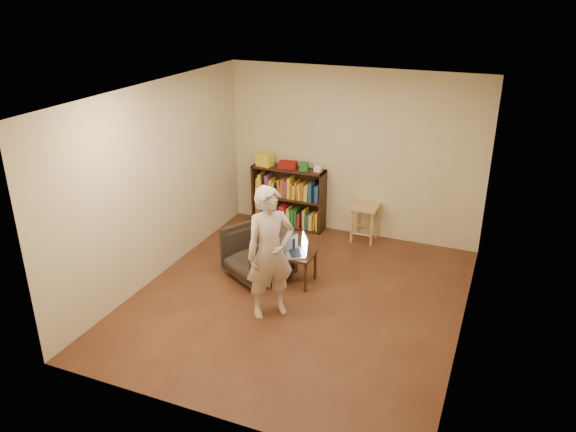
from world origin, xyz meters
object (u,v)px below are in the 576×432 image
at_px(side_table, 297,258).
at_px(bookshelf, 289,201).
at_px(stool, 365,212).
at_px(person, 270,253).
at_px(laptop, 299,249).
at_px(armchair, 258,253).

bearing_deg(side_table, bookshelf, 115.80).
distance_m(stool, side_table, 1.71).
relative_size(bookshelf, stool, 2.09).
bearing_deg(person, stool, 33.78).
bearing_deg(person, bookshelf, 62.66).
height_order(stool, side_table, stool).
bearing_deg(side_table, laptop, -5.37).
height_order(laptop, person, person).
xyz_separation_m(bookshelf, person, (0.80, -2.52, 0.37)).
xyz_separation_m(laptop, person, (-0.04, -0.81, 0.31)).
distance_m(stool, person, 2.53).
distance_m(laptop, person, 0.87).
xyz_separation_m(armchair, person, (0.53, -0.76, 0.46)).
height_order(armchair, person, person).
relative_size(stool, side_table, 1.31).
relative_size(stool, laptop, 1.29).
bearing_deg(armchair, side_table, 34.63).
height_order(bookshelf, laptop, bookshelf).
height_order(stool, person, person).
bearing_deg(person, side_table, 43.24).
xyz_separation_m(bookshelf, stool, (1.29, -0.06, 0.02)).
distance_m(bookshelf, person, 2.67).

